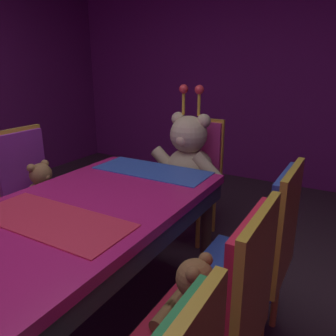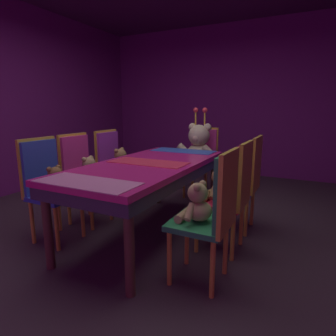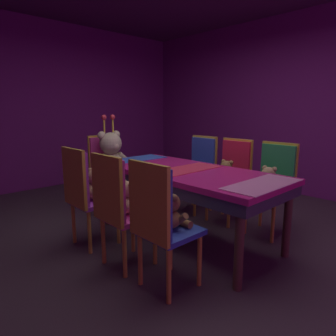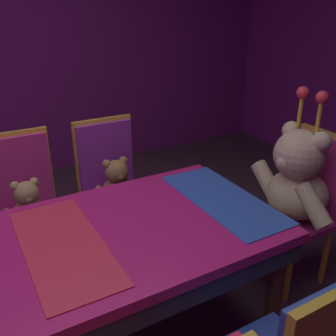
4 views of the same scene
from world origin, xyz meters
name	(u,v)px [view 2 (image 2 of 4)]	position (x,y,z in m)	size (l,w,h in m)	color
ground_plane	(149,234)	(0.00, 0.00, 0.00)	(7.90, 7.90, 0.00)	#3F2D38
wall_back	(233,100)	(0.00, 3.20, 1.40)	(5.20, 0.12, 2.80)	#721E72
banquet_table	(148,172)	(0.00, 0.00, 0.65)	(0.90, 2.02, 0.75)	#C61E72
chair_left_0	(45,179)	(-0.84, -0.51, 0.60)	(0.42, 0.41, 0.98)	#2D47B2
teddy_left_0	(56,183)	(-0.69, -0.51, 0.58)	(0.23, 0.29, 0.28)	brown
chair_left_1	(80,169)	(-0.87, -0.02, 0.60)	(0.42, 0.41, 0.98)	#CC338C
teddy_left_1	(90,172)	(-0.72, -0.02, 0.58)	(0.24, 0.31, 0.29)	tan
chair_left_2	(112,161)	(-0.86, 0.54, 0.60)	(0.42, 0.41, 0.98)	purple
teddy_left_2	(121,162)	(-0.72, 0.54, 0.59)	(0.26, 0.33, 0.31)	#9E7247
chair_right_0	(216,206)	(0.85, -0.51, 0.60)	(0.42, 0.41, 0.98)	#268C4C
teddy_right_0	(197,204)	(0.70, -0.51, 0.58)	(0.24, 0.31, 0.29)	tan
chair_right_1	(235,187)	(0.85, 0.03, 0.60)	(0.42, 0.41, 0.98)	red
teddy_right_1	(219,186)	(0.71, 0.03, 0.58)	(0.24, 0.31, 0.29)	olive
chair_right_2	(248,175)	(0.85, 0.55, 0.60)	(0.42, 0.41, 0.98)	#2D47B2
throne_chair	(202,155)	(0.00, 1.54, 0.60)	(0.41, 0.42, 0.98)	#CC338C
king_teddy_bear	(198,148)	(0.00, 1.38, 0.72)	(0.63, 0.49, 0.81)	beige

